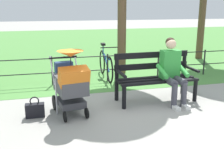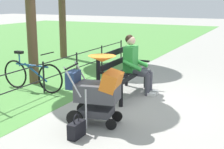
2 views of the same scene
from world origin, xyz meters
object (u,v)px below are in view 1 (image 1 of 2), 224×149
(park_bench, at_px, (155,75))
(stroller, at_px, (70,82))
(bicycle, at_px, (106,64))
(person_on_bench, at_px, (172,69))
(handbag, at_px, (35,110))

(park_bench, relative_size, stroller, 1.41)
(bicycle, bearing_deg, stroller, 63.58)
(park_bench, relative_size, person_on_bench, 1.27)
(park_bench, bearing_deg, stroller, 12.17)
(person_on_bench, bearing_deg, bicycle, -68.52)
(park_bench, height_order, person_on_bench, person_on_bench)
(stroller, distance_m, bicycle, 2.57)
(bicycle, bearing_deg, person_on_bench, 111.48)
(stroller, height_order, handbag, stroller)
(handbag, distance_m, bicycle, 2.88)
(handbag, bearing_deg, person_on_bench, -177.48)
(person_on_bench, distance_m, handbag, 2.67)
(stroller, relative_size, bicycle, 0.69)
(park_bench, xyz_separation_m, stroller, (1.72, 0.37, 0.07))
(park_bench, relative_size, bicycle, 0.97)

